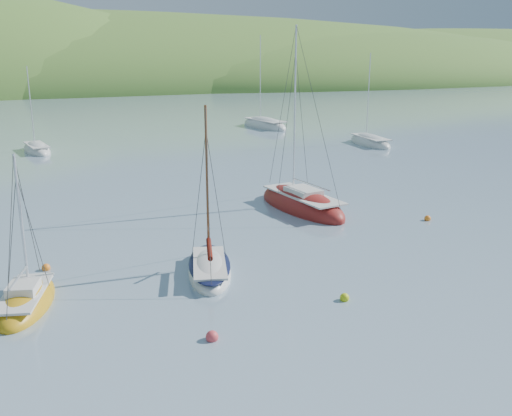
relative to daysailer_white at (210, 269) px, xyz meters
name	(u,v)px	position (x,y,z in m)	size (l,w,h in m)	color
ground	(291,323)	(1.43, -6.19, -0.20)	(700.00, 700.00, 0.00)	gray
shoreline_hills	(19,85)	(-8.23, 166.23, -0.20)	(690.00, 135.00, 56.00)	#3F6C29
daysailer_white	(210,269)	(0.00, 0.00, 0.00)	(3.50, 5.96, 8.63)	silver
sloop_red	(302,205)	(9.33, 8.77, 0.03)	(4.20, 9.17, 13.08)	maroon
sailboat_yellow	(26,302)	(-8.33, -0.55, -0.03)	(3.43, 5.67, 7.04)	#C78E12
distant_sloop_a	(37,150)	(-6.78, 39.35, -0.03)	(3.47, 7.05, 9.63)	silver
distant_sloop_b	(265,126)	(23.19, 48.31, 0.01)	(4.89, 9.86, 13.45)	silver
distant_sloop_d	(370,143)	(28.63, 30.19, -0.02)	(3.25, 7.90, 11.03)	silver
mooring_buoys	(263,279)	(2.05, -1.87, -0.08)	(23.34, 10.21, 0.49)	#C3D413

